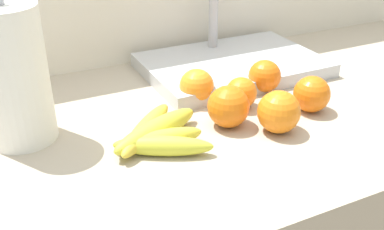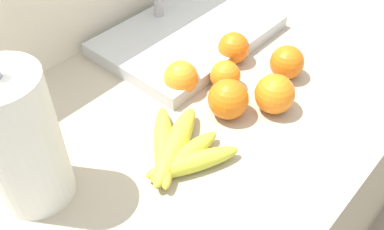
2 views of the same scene
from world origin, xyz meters
name	(u,v)px [view 1 (image 1 of 2)]	position (x,y,z in m)	size (l,w,h in m)	color
wall_back	(123,136)	(0.00, 0.37, 0.65)	(2.23, 0.06, 1.30)	silver
banana_bunch	(156,135)	(-0.06, -0.06, 0.90)	(0.20, 0.21, 0.04)	gold
orange_back_right	(242,94)	(0.15, 0.00, 0.91)	(0.07, 0.07, 0.07)	orange
orange_far_right	(312,94)	(0.27, -0.08, 0.92)	(0.07, 0.07, 0.07)	orange
orange_front	(197,86)	(0.08, 0.06, 0.92)	(0.07, 0.07, 0.07)	orange
orange_right	(279,112)	(0.16, -0.12, 0.92)	(0.08, 0.08, 0.08)	orange
orange_back_left	(228,107)	(0.09, -0.06, 0.92)	(0.08, 0.08, 0.08)	orange
orange_center	(265,76)	(0.24, 0.05, 0.92)	(0.07, 0.07, 0.07)	orange
paper_towel_roll	(13,76)	(-0.27, 0.07, 1.00)	(0.12, 0.12, 0.28)	white
sink_basin	(232,64)	(0.23, 0.18, 0.90)	(0.42, 0.29, 0.21)	#B7BABF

